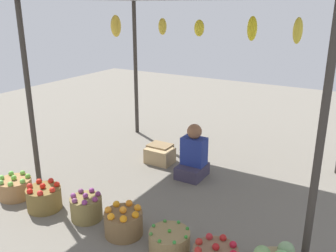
% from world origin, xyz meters
% --- Properties ---
extents(ground_plane, '(14.00, 14.00, 0.00)m').
position_xyz_m(ground_plane, '(0.00, 0.00, 0.00)').
color(ground_plane, slate).
extents(market_stall_structure, '(3.89, 2.70, 2.46)m').
position_xyz_m(market_stall_structure, '(-0.00, 0.01, 2.31)').
color(market_stall_structure, '#38332D').
rests_on(market_stall_structure, ground).
extents(vendor_person, '(0.36, 0.44, 0.78)m').
position_xyz_m(vendor_person, '(0.01, 0.03, 0.30)').
color(vendor_person, '#3A344B').
rests_on(vendor_person, ground).
extents(basket_green_apples, '(0.41, 0.41, 0.30)m').
position_xyz_m(basket_green_apples, '(-1.67, -1.67, 0.13)').
color(basket_green_apples, '#9C7045').
rests_on(basket_green_apples, ground).
extents(basket_red_tomatoes, '(0.41, 0.41, 0.33)m').
position_xyz_m(basket_red_tomatoes, '(-1.13, -1.68, 0.14)').
color(basket_red_tomatoes, brown).
rests_on(basket_red_tomatoes, ground).
extents(basket_purple_onions, '(0.36, 0.36, 0.32)m').
position_xyz_m(basket_purple_onions, '(-0.54, -1.59, 0.14)').
color(basket_purple_onions, olive).
rests_on(basket_purple_onions, ground).
extents(basket_oranges, '(0.41, 0.41, 0.33)m').
position_xyz_m(basket_oranges, '(0.02, -1.61, 0.14)').
color(basket_oranges, brown).
rests_on(basket_oranges, ground).
extents(basket_green_chilies, '(0.42, 0.42, 0.24)m').
position_xyz_m(basket_green_chilies, '(0.58, -1.60, 0.11)').
color(basket_green_chilies, olive).
rests_on(basket_green_chilies, ground).
extents(wooden_crate_near_vendor, '(0.41, 0.30, 0.24)m').
position_xyz_m(wooden_crate_near_vendor, '(-0.64, 0.18, 0.12)').
color(wooden_crate_near_vendor, tan).
rests_on(wooden_crate_near_vendor, ground).
extents(wooden_crate_stacked_rear, '(0.36, 0.28, 0.26)m').
position_xyz_m(wooden_crate_stacked_rear, '(-0.70, 0.28, 0.13)').
color(wooden_crate_stacked_rear, olive).
rests_on(wooden_crate_stacked_rear, ground).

